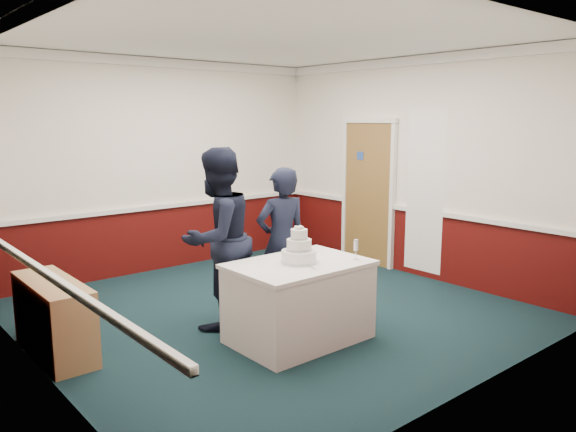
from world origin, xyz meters
TOP-DOWN VIEW (x-y plane):
  - ground at (0.00, 0.00)m, footprint 5.00×5.00m
  - room_shell at (0.08, 0.61)m, footprint 5.00×5.00m
  - sideboard at (-2.28, 0.38)m, footprint 0.41×1.20m
  - cake_table at (-0.32, -0.82)m, footprint 1.32×0.92m
  - wedding_cake at (-0.32, -0.82)m, footprint 0.35×0.35m
  - cake_knife at (-0.35, -1.02)m, footprint 0.07×0.22m
  - champagne_flute at (0.18, -1.10)m, footprint 0.05×0.05m
  - person_man at (-0.71, 0.02)m, footprint 1.07×0.93m
  - person_woman at (0.01, -0.15)m, footprint 0.67×0.50m

SIDE VIEW (x-z plane):
  - ground at x=0.00m, z-range 0.00..0.00m
  - sideboard at x=-2.28m, z-range 0.00..0.70m
  - cake_table at x=-0.32m, z-range 0.01..0.80m
  - cake_knife at x=-0.35m, z-range 0.79..0.79m
  - person_woman at x=0.01m, z-range 0.00..1.66m
  - wedding_cake at x=-0.32m, z-range 0.72..1.08m
  - champagne_flute at x=0.18m, z-range 0.83..1.03m
  - person_man at x=-0.71m, z-range 0.00..1.88m
  - room_shell at x=0.08m, z-range 0.47..3.47m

